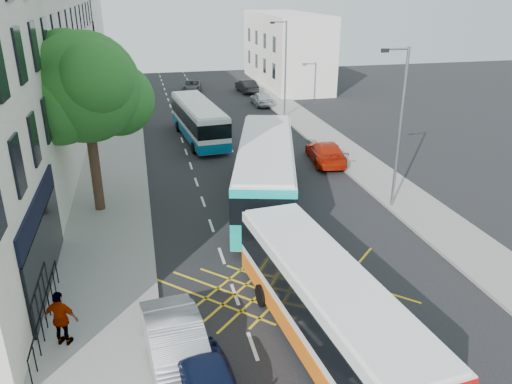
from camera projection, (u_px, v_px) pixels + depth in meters
pavement_left at (101, 210)px, 25.67m from camera, size 5.00×70.00×0.15m
pavement_right at (386, 184)px, 29.05m from camera, size 3.00×70.00×0.15m
terrace_main at (3, 57)px, 30.51m from camera, size 8.30×45.00×13.50m
terrace_far at (65, 39)px, 58.65m from camera, size 8.00×20.00×10.00m
building_right at (285, 49)px, 58.01m from camera, size 6.00×18.00×8.00m
street_tree at (85, 89)px, 23.27m from camera, size 6.30×5.70×8.80m
lamp_near at (399, 121)px, 24.35m from camera, size 1.45×0.15×8.00m
lamp_far at (284, 64)px, 42.35m from camera, size 1.45×0.15×8.00m
railings at (45, 313)px, 16.43m from camera, size 0.08×5.60×1.14m
bus_near at (327, 307)px, 15.46m from camera, size 3.37×10.26×2.83m
bus_mid at (266, 172)px, 25.90m from camera, size 5.85×12.33×3.38m
bus_far at (199, 120)px, 37.25m from camera, size 3.24×10.14×2.80m
parked_car_silver at (178, 349)px, 14.73m from camera, size 2.16×4.88×1.56m
red_hatchback at (326, 152)px, 32.56m from camera, size 2.56×5.06×1.41m
distant_car_grey at (192, 86)px, 55.00m from camera, size 2.57×4.55×1.20m
distant_car_silver at (261, 98)px, 48.52m from camera, size 1.61×3.89×1.32m
distant_car_dark at (247, 86)px, 54.48m from camera, size 1.88×4.36×1.40m
pedestrian_far at (61, 319)px, 15.56m from camera, size 1.21×0.84×1.90m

